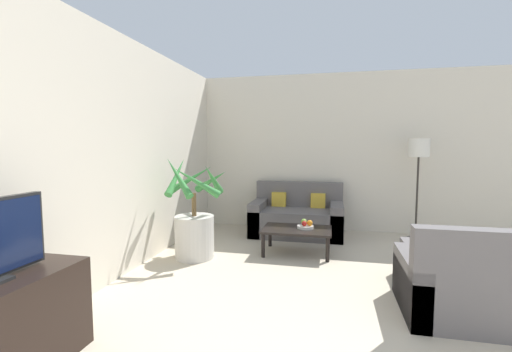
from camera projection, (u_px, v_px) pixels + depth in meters
name	position (u px, v px, depth m)	size (l,w,h in m)	color
wall_back	(397.00, 153.00, 5.70)	(8.29, 0.06, 2.70)	beige
wall_left	(98.00, 157.00, 3.46)	(0.06, 7.65, 2.70)	beige
potted_palm	(195.00, 224.00, 4.47)	(0.87, 0.88, 1.34)	beige
sofa_loveseat	(297.00, 218.00, 5.65)	(1.47, 0.86, 0.85)	#605B5B
floor_lamp	(419.00, 154.00, 5.25)	(0.31, 0.31, 1.58)	#2D2823
coffee_table	(297.00, 232.00, 4.65)	(0.92, 0.61, 0.35)	black
fruit_bowl	(305.00, 227.00, 4.65)	(0.22, 0.22, 0.04)	beige
apple_red	(304.00, 224.00, 4.61)	(0.07, 0.07, 0.07)	red
apple_green	(304.00, 222.00, 4.69)	(0.08, 0.08, 0.08)	olive
orange_fruit	(310.00, 223.00, 4.63)	(0.08, 0.08, 0.08)	orange
armchair	(457.00, 287.00, 2.92)	(0.89, 0.86, 0.84)	#605B5B
ottoman	(435.00, 262.00, 3.73)	(0.65, 0.44, 0.41)	#605B5B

